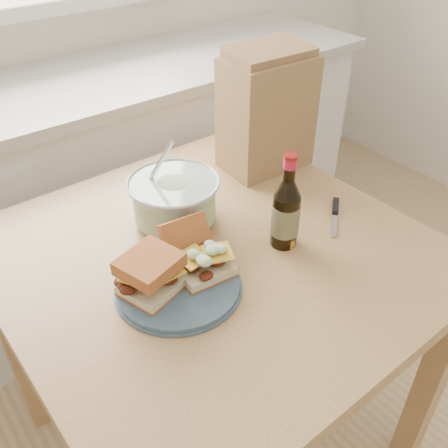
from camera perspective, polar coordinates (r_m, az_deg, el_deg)
cabinet_run at (r=2.10m, az=-15.74°, el=3.24°), size 2.50×0.64×0.94m
dining_table at (r=1.29m, az=-1.17°, el=-7.01°), size 0.99×0.99×0.81m
plate at (r=1.10m, az=-5.24°, el=-7.05°), size 0.27×0.27×0.02m
sandwich_left at (r=1.06m, az=-8.37°, el=-5.64°), size 0.14×0.14×0.09m
sandwich_right at (r=1.11m, az=-3.05°, el=-3.46°), size 0.13×0.17×0.10m
coleslaw_bowl at (r=1.27m, az=-5.67°, el=2.57°), size 0.23×0.23×0.23m
beer_bottle at (r=1.18m, az=7.08°, el=1.34°), size 0.07×0.07×0.24m
knife at (r=1.36m, az=12.60°, el=1.53°), size 0.14×0.12×0.01m
paper_bag at (r=1.48m, az=4.88°, el=12.39°), size 0.26×0.18×0.33m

